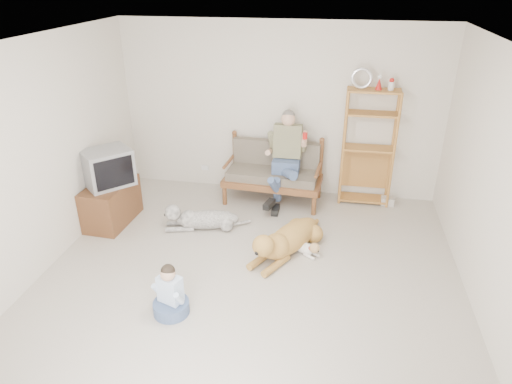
% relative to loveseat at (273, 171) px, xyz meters
% --- Properties ---
extents(floor, '(5.50, 5.50, 0.00)m').
position_rel_loveseat_xyz_m(floor, '(0.03, -2.37, -0.49)').
color(floor, beige).
rests_on(floor, ground).
extents(ceiling, '(5.50, 5.50, 0.00)m').
position_rel_loveseat_xyz_m(ceiling, '(0.03, -2.37, 2.21)').
color(ceiling, white).
rests_on(ceiling, ground).
extents(wall_back, '(5.00, 0.00, 5.00)m').
position_rel_loveseat_xyz_m(wall_back, '(0.03, 0.38, 0.86)').
color(wall_back, beige).
rests_on(wall_back, ground).
extents(wall_left, '(0.00, 5.50, 5.50)m').
position_rel_loveseat_xyz_m(wall_left, '(-2.47, -2.37, 0.86)').
color(wall_left, beige).
rests_on(wall_left, ground).
extents(wall_right, '(0.00, 5.50, 5.50)m').
position_rel_loveseat_xyz_m(wall_right, '(2.53, -2.37, 0.86)').
color(wall_right, beige).
rests_on(wall_right, ground).
extents(loveseat, '(1.54, 0.80, 0.95)m').
position_rel_loveseat_xyz_m(loveseat, '(0.00, 0.00, 0.00)').
color(loveseat, brown).
rests_on(loveseat, ground).
extents(man, '(0.56, 0.80, 1.29)m').
position_rel_loveseat_xyz_m(man, '(0.18, -0.19, 0.19)').
color(man, '#4B6089').
rests_on(man, loveseat).
extents(etagere, '(0.80, 0.35, 2.09)m').
position_rel_loveseat_xyz_m(etagere, '(1.41, 0.18, 0.43)').
color(etagere, '#BB823A').
rests_on(etagere, ground).
extents(book_stack, '(0.20, 0.15, 0.12)m').
position_rel_loveseat_xyz_m(book_stack, '(1.80, 0.11, -0.42)').
color(book_stack, silver).
rests_on(book_stack, ground).
extents(tv_stand, '(0.55, 0.93, 0.60)m').
position_rel_loveseat_xyz_m(tv_stand, '(-2.20, -1.14, -0.19)').
color(tv_stand, brown).
rests_on(tv_stand, ground).
extents(crt_tv, '(0.78, 0.79, 0.52)m').
position_rel_loveseat_xyz_m(crt_tv, '(-2.17, -1.13, 0.37)').
color(crt_tv, gray).
rests_on(crt_tv, tv_stand).
extents(wall_outlet, '(0.12, 0.02, 0.08)m').
position_rel_loveseat_xyz_m(wall_outlet, '(-1.22, 0.36, -0.19)').
color(wall_outlet, silver).
rests_on(wall_outlet, ground).
extents(golden_retriever, '(0.89, 1.44, 0.48)m').
position_rel_loveseat_xyz_m(golden_retriever, '(0.39, -1.52, -0.29)').
color(golden_retriever, '#AB803B').
rests_on(golden_retriever, ground).
extents(shaggy_dog, '(1.25, 0.50, 0.38)m').
position_rel_loveseat_xyz_m(shaggy_dog, '(-0.89, -1.10, -0.33)').
color(shaggy_dog, white).
rests_on(shaggy_dog, ground).
extents(terrier, '(0.50, 0.39, 0.21)m').
position_rel_loveseat_xyz_m(terrier, '(0.65, -1.48, -0.39)').
color(terrier, silver).
rests_on(terrier, ground).
extents(child, '(0.39, 0.39, 0.61)m').
position_rel_loveseat_xyz_m(child, '(-0.69, -2.88, -0.27)').
color(child, '#4B6089').
rests_on(child, ground).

